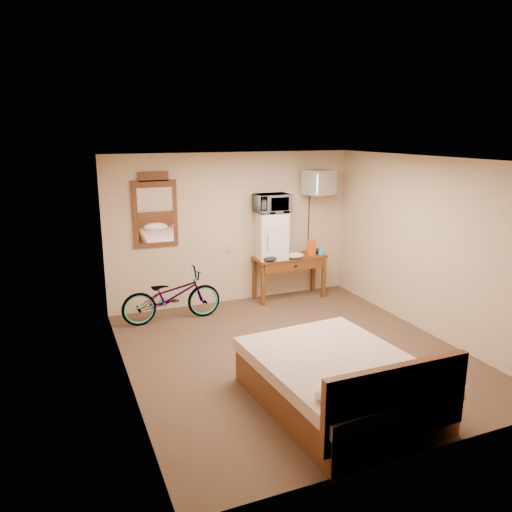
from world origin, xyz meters
name	(u,v)px	position (x,y,z in m)	size (l,w,h in m)	color
room	(296,261)	(0.00, 0.00, 1.25)	(4.60, 4.64, 2.50)	#452F22
desk	(290,264)	(0.93, 2.00, 0.62)	(1.26, 0.52, 0.75)	brown
mini_fridge	(272,236)	(0.58, 2.03, 1.14)	(0.53, 0.51, 0.77)	white
microwave	(272,203)	(0.58, 2.03, 1.68)	(0.56, 0.38, 0.31)	white
snack_bag	(311,248)	(1.30, 1.95, 0.88)	(0.13, 0.08, 0.27)	#F05615
blue_cup	(321,250)	(1.47, 1.93, 0.83)	(0.09, 0.09, 0.15)	#43B2E7
cloth_cream	(295,255)	(0.94, 1.88, 0.80)	(0.32, 0.25, 0.10)	silver
cloth_dark_a	(270,259)	(0.47, 1.85, 0.80)	(0.25, 0.19, 0.09)	black
cloth_dark_b	(317,251)	(1.46, 2.06, 0.79)	(0.18, 0.15, 0.08)	black
crt_television	(319,182)	(1.44, 2.02, 1.99)	(0.57, 0.64, 0.41)	black
wall_mirror	(155,211)	(-1.29, 2.27, 1.63)	(0.69, 0.04, 1.17)	brown
bicycle	(172,296)	(-1.20, 1.75, 0.40)	(0.53, 1.52, 0.80)	black
bed	(341,382)	(-0.15, -1.38, 0.29)	(1.64, 2.09, 0.90)	brown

